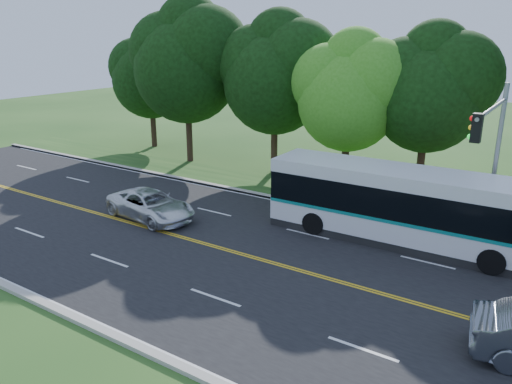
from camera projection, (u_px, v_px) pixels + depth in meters
The scene contains 11 objects.
ground at pixel (278, 265), 20.15m from camera, with size 120.00×120.00×0.00m, color #234C19.
road at pixel (278, 265), 20.14m from camera, with size 60.00×14.00×0.02m, color black.
curb_north at pixel (349, 212), 25.82m from camera, with size 60.00×0.30×0.15m, color #ADAA9D.
curb_south at pixel (151, 354), 14.43m from camera, with size 60.00×0.30×0.15m, color #ADAA9D.
grass_verge at pixel (362, 203), 27.30m from camera, with size 60.00×4.00×0.10m, color #234C19.
lane_markings at pixel (276, 264), 20.19m from camera, with size 57.60×13.82×0.00m.
tree_row at pixel (309, 71), 30.46m from camera, with size 44.70×9.10×13.84m.
bougainvillea_hedge at pixel (506, 223), 22.67m from camera, with size 9.50×2.25×1.50m.
traffic_signal at pixel (491, 146), 19.64m from camera, with size 0.42×6.10×7.00m.
transit_bus at pixel (411, 208), 21.67m from camera, with size 12.70×2.97×3.31m.
suv at pixel (151, 205), 24.98m from camera, with size 2.31×5.01×1.39m, color silver.
Camera 1 is at (9.30, -15.79, 8.92)m, focal length 35.00 mm.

